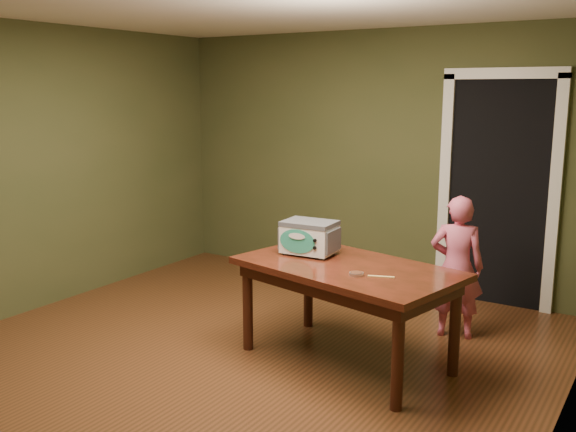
# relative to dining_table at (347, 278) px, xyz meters

# --- Properties ---
(floor) EXTENTS (5.00, 5.00, 0.00)m
(floor) POSITION_rel_dining_table_xyz_m (-0.74, -0.53, -0.65)
(floor) COLOR brown
(floor) RESTS_ON ground
(room_shell) EXTENTS (4.52, 5.02, 2.61)m
(room_shell) POSITION_rel_dining_table_xyz_m (-0.74, -0.53, 1.06)
(room_shell) COLOR #444625
(room_shell) RESTS_ON ground
(doorway) EXTENTS (1.10, 0.66, 2.25)m
(doorway) POSITION_rel_dining_table_xyz_m (0.56, 2.26, 0.41)
(doorway) COLOR black
(doorway) RESTS_ON ground
(dining_table) EXTENTS (1.75, 1.21, 0.75)m
(dining_table) POSITION_rel_dining_table_xyz_m (0.00, 0.00, 0.00)
(dining_table) COLOR #34160B
(dining_table) RESTS_ON floor
(toy_oven) EXTENTS (0.44, 0.31, 0.26)m
(toy_oven) POSITION_rel_dining_table_xyz_m (-0.40, 0.13, 0.24)
(toy_oven) COLOR #4C4F54
(toy_oven) RESTS_ON dining_table
(baking_pan) EXTENTS (0.10, 0.10, 0.02)m
(baking_pan) POSITION_rel_dining_table_xyz_m (0.17, -0.20, 0.11)
(baking_pan) COLOR silver
(baking_pan) RESTS_ON dining_table
(spatula) EXTENTS (0.18, 0.08, 0.01)m
(spatula) POSITION_rel_dining_table_xyz_m (0.34, -0.15, 0.10)
(spatula) COLOR #E0B361
(spatula) RESTS_ON dining_table
(child) EXTENTS (0.49, 0.39, 1.18)m
(child) POSITION_rel_dining_table_xyz_m (0.52, 0.94, -0.06)
(child) COLOR #D85979
(child) RESTS_ON floor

